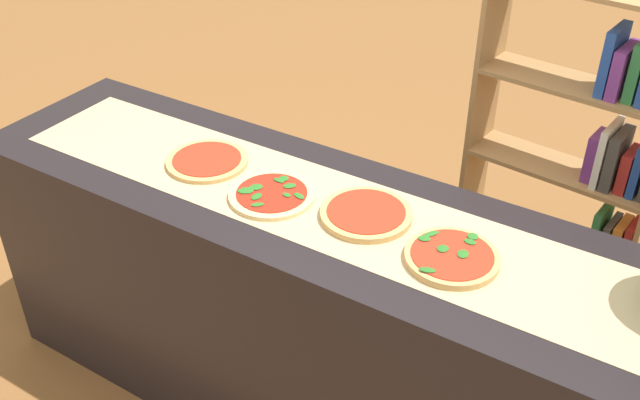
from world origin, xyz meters
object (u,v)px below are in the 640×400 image
at_px(pizza_spinach_1, 272,194).
at_px(bookshelf, 585,173).
at_px(pizza_plain_0, 207,161).
at_px(pizza_spinach_3, 452,257).
at_px(pizza_plain_2, 366,214).

height_order(pizza_spinach_1, bookshelf, bookshelf).
bearing_deg(pizza_spinach_1, pizza_plain_0, 170.02).
bearing_deg(pizza_spinach_1, pizza_spinach_3, 0.50).
relative_size(pizza_spinach_3, bookshelf, 0.18).
height_order(pizza_spinach_1, pizza_spinach_3, pizza_spinach_3).
distance_m(pizza_spinach_1, pizza_spinach_3, 0.61).
relative_size(pizza_plain_2, pizza_spinach_3, 1.05).
xyz_separation_m(pizza_plain_0, bookshelf, (1.06, 0.99, -0.22)).
relative_size(pizza_plain_0, bookshelf, 0.19).
bearing_deg(pizza_plain_0, pizza_plain_2, 0.81).
distance_m(pizza_plain_2, pizza_spinach_3, 0.31).
xyz_separation_m(pizza_plain_0, pizza_plain_2, (0.61, 0.01, 0.00)).
height_order(pizza_spinach_1, pizza_plain_2, same).
relative_size(pizza_plain_0, pizza_plain_2, 0.99).
bearing_deg(pizza_plain_2, bookshelf, 65.65).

